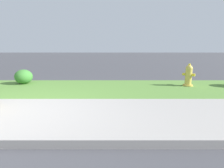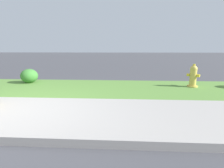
# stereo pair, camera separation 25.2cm
# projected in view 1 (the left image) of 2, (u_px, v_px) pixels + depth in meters

# --- Properties ---
(ground_plane) EXTENTS (120.00, 120.00, 0.00)m
(ground_plane) POSITION_uv_depth(u_px,v_px,m) (3.00, 115.00, 3.27)
(ground_plane) COLOR #424247
(sidewalk_pavement) EXTENTS (18.00, 2.01, 0.01)m
(sidewalk_pavement) POSITION_uv_depth(u_px,v_px,m) (3.00, 114.00, 3.27)
(sidewalk_pavement) COLOR #9E9993
(sidewalk_pavement) RESTS_ON ground
(grass_verge) EXTENTS (18.00, 2.63, 0.01)m
(grass_verge) POSITION_uv_depth(u_px,v_px,m) (47.00, 88.00, 5.55)
(grass_verge) COLOR #568438
(grass_verge) RESTS_ON ground
(fire_hydrant_near_corner) EXTENTS (0.36, 0.36, 0.74)m
(fire_hydrant_near_corner) POSITION_uv_depth(u_px,v_px,m) (188.00, 75.00, 5.75)
(fire_hydrant_near_corner) COLOR gold
(fire_hydrant_near_corner) RESTS_ON ground
(shrub_bush_mid_verge) EXTENTS (0.59, 0.59, 0.50)m
(shrub_bush_mid_verge) POSITION_uv_depth(u_px,v_px,m) (23.00, 77.00, 6.13)
(shrub_bush_mid_verge) COLOR #3D7F33
(shrub_bush_mid_verge) RESTS_ON ground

